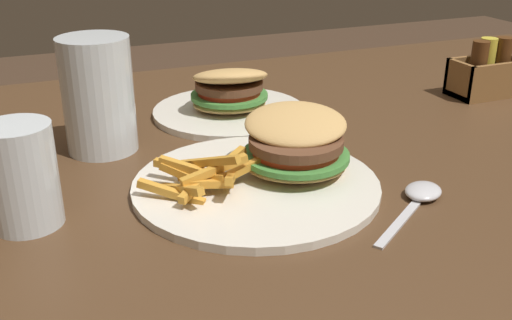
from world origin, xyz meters
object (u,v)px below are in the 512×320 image
at_px(meal_plate_near, 274,165).
at_px(juice_glass, 23,181).
at_px(beer_glass, 98,97).
at_px(condiment_caddy, 487,74).
at_px(spoon, 421,194).
at_px(meal_plate_far, 230,99).

distance_m(meal_plate_near, juice_glass, 0.28).
bearing_deg(beer_glass, juice_glass, -120.95).
height_order(meal_plate_near, juice_glass, juice_glass).
distance_m(juice_glass, condiment_caddy, 0.80).
distance_m(meal_plate_near, spoon, 0.18).
bearing_deg(meal_plate_near, condiment_caddy, 20.87).
height_order(beer_glass, condiment_caddy, beer_glass).
height_order(spoon, meal_plate_far, meal_plate_far).
relative_size(beer_glass, juice_glass, 0.89).
xyz_separation_m(meal_plate_near, spoon, (0.14, -0.10, -0.02)).
bearing_deg(meal_plate_far, meal_plate_near, -98.21).
distance_m(beer_glass, meal_plate_far, 0.23).
height_order(meal_plate_near, condiment_caddy, condiment_caddy).
bearing_deg(meal_plate_near, spoon, -36.50).
distance_m(meal_plate_near, meal_plate_far, 0.26).
xyz_separation_m(beer_glass, juice_glass, (-0.11, -0.18, -0.03)).
distance_m(beer_glass, spoon, 0.44).
bearing_deg(condiment_caddy, juice_glass, -167.02).
bearing_deg(beer_glass, meal_plate_far, 17.64).
xyz_separation_m(meal_plate_near, meal_plate_far, (0.04, 0.26, 0.00)).
xyz_separation_m(juice_glass, meal_plate_far, (0.32, 0.25, -0.02)).
xyz_separation_m(beer_glass, spoon, (0.32, -0.29, -0.07)).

